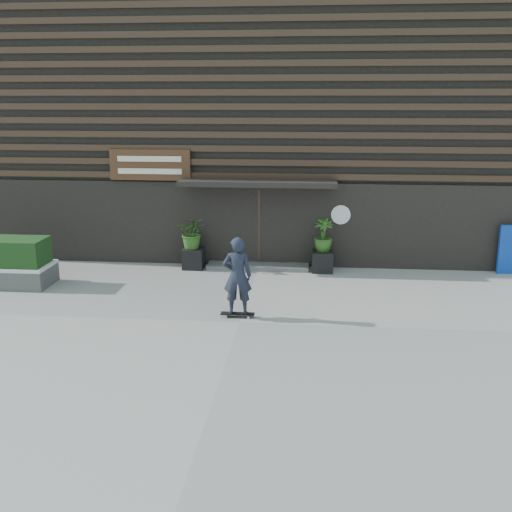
# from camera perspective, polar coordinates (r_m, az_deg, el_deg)

# --- Properties ---
(ground) EXTENTS (80.00, 80.00, 0.00)m
(ground) POSITION_cam_1_polar(r_m,az_deg,el_deg) (13.85, -1.55, -6.19)
(ground) COLOR gray
(ground) RESTS_ON ground
(entrance_step) EXTENTS (3.00, 0.80, 0.12)m
(entrance_step) POSITION_cam_1_polar(r_m,az_deg,el_deg) (18.19, 0.19, -0.94)
(entrance_step) COLOR #50514E
(entrance_step) RESTS_ON ground
(planter_pot_left) EXTENTS (0.60, 0.60, 0.60)m
(planter_pot_left) POSITION_cam_1_polar(r_m,az_deg,el_deg) (18.20, -5.84, -0.22)
(planter_pot_left) COLOR black
(planter_pot_left) RESTS_ON ground
(bamboo_left) EXTENTS (0.86, 0.75, 0.96)m
(bamboo_left) POSITION_cam_1_polar(r_m,az_deg,el_deg) (18.02, -5.90, 2.18)
(bamboo_left) COLOR #2D591E
(bamboo_left) RESTS_ON planter_pot_left
(planter_pot_right) EXTENTS (0.60, 0.60, 0.60)m
(planter_pot_right) POSITION_cam_1_polar(r_m,az_deg,el_deg) (17.87, 6.21, -0.51)
(planter_pot_right) COLOR black
(planter_pot_right) RESTS_ON ground
(bamboo_right) EXTENTS (0.54, 0.54, 0.96)m
(bamboo_right) POSITION_cam_1_polar(r_m,az_deg,el_deg) (17.68, 6.28, 1.93)
(bamboo_right) COLOR #2D591E
(bamboo_right) RESTS_ON planter_pot_right
(building) EXTENTS (18.00, 11.00, 8.00)m
(building) POSITION_cam_1_polar(r_m,az_deg,el_deg) (22.90, 1.44, 12.18)
(building) COLOR black
(building) RESTS_ON ground
(skateboarder) EXTENTS (0.78, 0.50, 1.89)m
(skateboarder) POSITION_cam_1_polar(r_m,az_deg,el_deg) (13.86, -1.75, -1.87)
(skateboarder) COLOR black
(skateboarder) RESTS_ON ground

